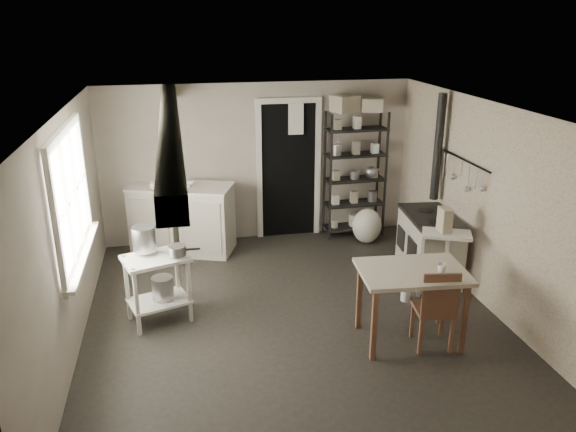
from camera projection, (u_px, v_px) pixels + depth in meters
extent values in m
plane|color=black|center=(293.00, 317.00, 6.26)|extent=(5.00, 5.00, 0.00)
plane|color=silver|center=(294.00, 111.00, 5.48)|extent=(5.00, 5.00, 0.00)
cube|color=#A59A8D|center=(258.00, 163.00, 8.18)|extent=(4.50, 0.02, 2.30)
cube|color=#A59A8D|center=(376.00, 355.00, 3.57)|extent=(4.50, 0.02, 2.30)
cube|color=#A59A8D|center=(68.00, 237.00, 5.45)|extent=(0.02, 5.00, 2.30)
cube|color=#A59A8D|center=(490.00, 207.00, 6.29)|extent=(0.02, 5.00, 2.30)
cylinder|color=#AEAEB0|center=(144.00, 239.00, 5.97)|extent=(0.25, 0.25, 0.27)
cylinder|color=#AEAEB0|center=(177.00, 250.00, 5.90)|extent=(0.19, 0.19, 0.10)
cylinder|color=#AEAEB0|center=(163.00, 288.00, 6.10)|extent=(0.30, 0.30, 0.25)
imported|color=white|center=(186.00, 187.00, 7.68)|extent=(0.37, 0.37, 0.07)
imported|color=white|center=(154.00, 189.00, 7.55)|extent=(0.15, 0.15, 0.10)
imported|color=white|center=(338.00, 146.00, 8.18)|extent=(0.09, 0.09, 0.20)
cube|color=beige|center=(345.00, 102.00, 7.96)|extent=(0.42, 0.40, 0.23)
cube|color=beige|center=(372.00, 103.00, 8.01)|extent=(0.36, 0.35, 0.19)
cube|color=beige|center=(445.00, 218.00, 6.37)|extent=(0.12, 0.19, 0.28)
imported|color=white|center=(441.00, 272.00, 5.52)|extent=(0.12, 0.12, 0.08)
ellipsoid|color=silver|center=(367.00, 227.00, 8.24)|extent=(0.51, 0.47, 0.52)
cylinder|color=white|center=(405.00, 295.00, 6.61)|extent=(0.13, 0.13, 0.14)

